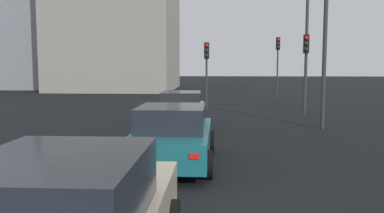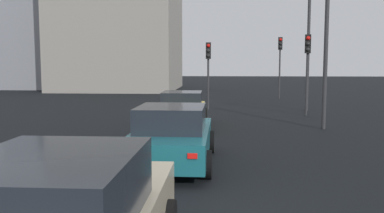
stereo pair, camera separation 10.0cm
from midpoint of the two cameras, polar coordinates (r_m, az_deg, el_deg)
The scene contains 9 objects.
car_yellow_right_lead at distance 16.46m, azimuth -1.65°, elevation -0.47°, with size 4.10×2.03×1.44m.
car_teal_right_second at distance 10.39m, azimuth -2.97°, elevation -4.08°, with size 4.35×2.09×1.50m.
traffic_light_near_left at distance 20.88m, azimuth 15.37°, elevation 6.57°, with size 0.33×0.31×3.95m.
traffic_light_near_right at distance 22.80m, azimuth 1.91°, elevation 6.28°, with size 0.32×0.29×3.71m.
traffic_light_far_left at distance 30.45m, azimuth 11.72°, elevation 7.01°, with size 0.32×0.28×4.45m.
street_lamp_kerbside at distance 16.74m, azimuth 17.82°, elevation 9.89°, with size 0.56×0.36×6.29m.
street_lamp_far at distance 23.06m, azimuth 15.47°, elevation 8.89°, with size 0.56×0.36×6.37m.
building_facade_left at distance 42.39m, azimuth -10.21°, elevation 10.01°, with size 12.81×11.14×11.27m, color gray.
building_facade_center at distance 45.59m, azimuth -17.18°, elevation 8.90°, with size 8.23×11.19×10.24m, color gray.
Camera 1 is at (-6.76, 0.29, 2.52)m, focal length 38.48 mm.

